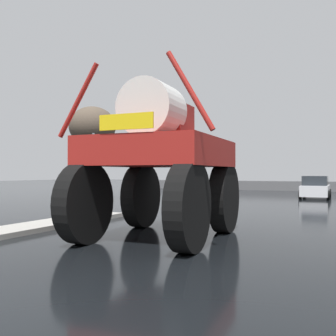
{
  "coord_description": "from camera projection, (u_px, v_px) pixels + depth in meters",
  "views": [
    {
      "loc": [
        4.79,
        -2.35,
        1.76
      ],
      "look_at": [
        -0.19,
        8.13,
        1.89
      ],
      "focal_mm": 40.93,
      "sensor_mm": 36.0,
      "label": 1
    }
  ],
  "objects": [
    {
      "name": "sedan_ahead",
      "position": [
        315.0,
        188.0,
        26.07
      ],
      "size": [
        1.91,
        4.11,
        1.52
      ],
      "rotation": [
        0.0,
        0.0,
        1.58
      ],
      "color": "silver",
      "rests_on": "ground"
    },
    {
      "name": "oversize_sprayer",
      "position": [
        160.0,
        161.0,
        10.31
      ],
      "size": [
        4.05,
        5.27,
        4.44
      ],
      "rotation": [
        0.0,
        0.0,
        1.62
      ],
      "color": "black",
      "rests_on": "ground"
    },
    {
      "name": "roadside_barrier",
      "position": [
        294.0,
        186.0,
        36.33
      ],
      "size": [
        30.84,
        0.24,
        0.9
      ],
      "primitive_type": "cube",
      "color": "#59595B",
      "rests_on": "ground"
    },
    {
      "name": "traffic_signal_near_left",
      "position": [
        96.0,
        155.0,
        16.41
      ],
      "size": [
        0.24,
        0.54,
        3.44
      ],
      "color": "slate",
      "rests_on": "ground"
    },
    {
      "name": "ground_plane",
      "position": [
        251.0,
        205.0,
        20.41
      ],
      "size": [
        120.0,
        120.0,
        0.0
      ],
      "primitive_type": "plane",
      "color": "black"
    },
    {
      "name": "bare_tree_left",
      "position": [
        92.0,
        128.0,
        24.37
      ],
      "size": [
        2.96,
        2.96,
        5.95
      ],
      "color": "#473828",
      "rests_on": "ground"
    }
  ]
}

